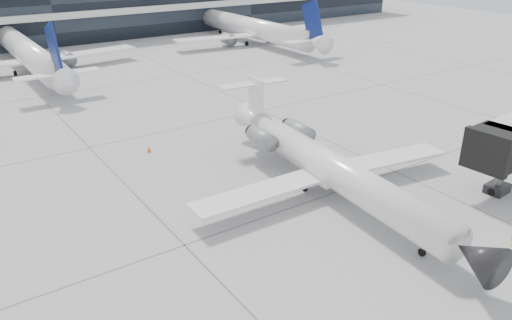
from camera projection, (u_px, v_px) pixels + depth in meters
ground at (304, 203)px, 37.50m from camera, size 220.00×220.00×0.00m
terminal at (39, 13)px, 97.45m from camera, size 170.00×22.00×10.00m
bg_jet_center at (31, 71)px, 74.97m from camera, size 32.00×40.00×9.60m
bg_jet_right at (252, 43)px, 95.50m from camera, size 32.00×40.00×9.60m
regional_jet at (329, 166)px, 38.20m from camera, size 22.81×28.49×6.57m
traffic_cone at (149, 149)px, 46.41m from camera, size 0.40×0.40×0.57m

